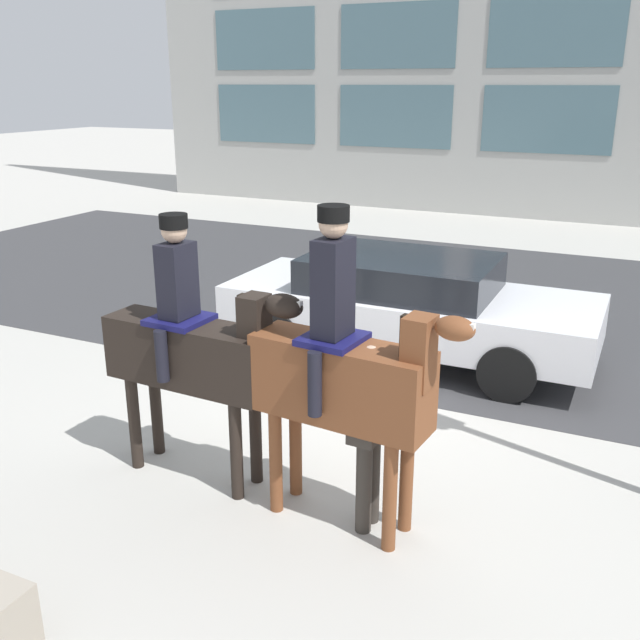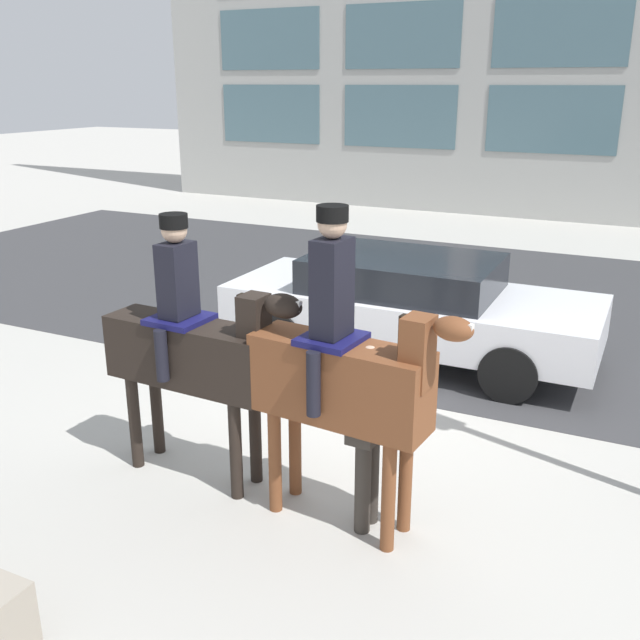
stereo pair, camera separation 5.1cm
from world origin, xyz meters
name	(u,v)px [view 1 (the left image)]	position (x,y,z in m)	size (l,w,h in m)	color
ground_plane	(347,411)	(0.00, 0.00, 0.00)	(80.00, 80.00, 0.00)	#B2AFA8
road_surface	(458,299)	(0.00, 4.75, 0.00)	(23.25, 8.50, 0.01)	#38383A
mounted_horse_lead	(192,347)	(-0.71, -1.81, 1.26)	(2.03, 0.65, 2.43)	black
mounted_horse_companion	(344,373)	(0.78, -1.91, 1.33)	(1.87, 0.65, 2.62)	brown
pedestrian_bystander	(367,424)	(0.98, -1.90, 0.93)	(0.84, 0.43, 1.58)	#332D28
street_car_near_lane	(407,303)	(0.03, 1.92, 0.72)	(4.76, 1.94, 1.34)	silver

